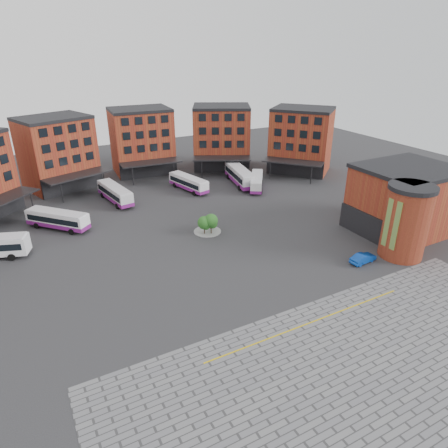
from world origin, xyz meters
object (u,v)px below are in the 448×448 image
bus_c (115,193)px  blue_car (363,258)px  bus_e (240,175)px  bus_b (58,219)px  bus_d (188,183)px  bus_f (257,181)px  tree_island (209,223)px

bus_c → blue_car: (24.48, -39.34, -1.03)m
bus_e → blue_car: 37.30m
bus_b → bus_e: bearing=-34.2°
bus_d → bus_e: bus_e is taller
bus_d → blue_car: size_ratio=2.60×
blue_car → bus_f: bearing=-10.7°
bus_f → bus_c: bearing=-158.4°
bus_b → bus_e: bus_e is taller
bus_b → blue_car: 47.76m
tree_island → bus_e: 25.03m
bus_c → bus_f: (27.95, -6.21, -0.20)m
tree_island → bus_d: bearing=75.3°
bus_f → blue_car: (-3.47, -33.13, -0.83)m
bus_d → bus_f: bearing=-37.8°
bus_e → bus_f: bus_e is taller
bus_d → blue_car: 39.97m
bus_b → bus_c: (11.31, 7.73, 0.05)m
tree_island → bus_b: bearing=148.0°
bus_d → bus_e: size_ratio=0.84×
bus_c → bus_e: bearing=-13.7°
tree_island → bus_b: size_ratio=0.45×
bus_d → bus_f: (12.96, -5.69, -0.08)m
bus_b → blue_car: bus_b is taller
tree_island → blue_car: tree_island is taller
bus_e → blue_car: bus_e is taller
bus_c → bus_b: bearing=-154.7°
bus_b → bus_f: size_ratio=1.02×
bus_d → bus_c: bearing=163.9°
bus_c → bus_f: 28.64m
bus_e → bus_b: bearing=-160.4°
tree_island → blue_car: 23.72m
tree_island → bus_d: tree_island is taller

